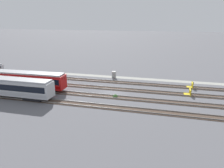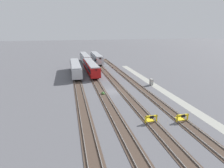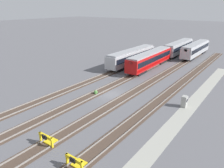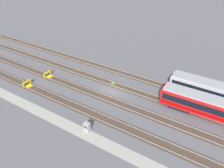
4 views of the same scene
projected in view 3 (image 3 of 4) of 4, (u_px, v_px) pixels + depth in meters
The scene contains 14 objects.
ground_plane at pixel (112, 95), 35.02m from camera, with size 400.00×400.00×0.00m, color #5B5B60.
service_walkway at pixel (183, 114), 28.67m from camera, with size 54.00×2.00×0.01m, color #9E9E93.
rail_track_nearest at pixel (153, 106), 31.04m from camera, with size 90.00×2.24×0.21m.
rail_track_near_inner at pixel (125, 98), 33.68m from camera, with size 90.00×2.24×0.21m.
rail_track_middle at pixel (100, 91), 36.33m from camera, with size 90.00×2.24×0.21m.
rail_track_far_inner at pixel (79, 85), 38.98m from camera, with size 90.00×2.24×0.21m.
subway_car_front_row_leftmost at pixel (150, 59), 49.60m from camera, with size 18.06×3.21×3.70m.
subway_car_front_row_left_inner at pixel (179, 47), 63.93m from camera, with size 18.06×3.21×3.70m.
subway_car_front_row_centre at pixel (196, 49), 61.31m from camera, with size 18.00×2.85×3.70m.
subway_car_front_row_right_inner at pixel (132, 56), 52.25m from camera, with size 18.01×2.91×3.70m.
bumper_stop_nearest_track at pixel (76, 162), 19.10m from camera, with size 1.35×2.00×1.22m.
bumper_stop_near_inner_track at pixel (48, 139), 22.39m from camera, with size 1.35×2.00×1.22m.
electrical_cabinet at pixel (184, 101), 30.56m from camera, with size 0.90×0.73×1.60m.
weed_clump at pixel (96, 92), 35.32m from camera, with size 0.92×0.70×0.64m.
Camera 3 is at (-26.31, -18.92, 13.40)m, focal length 35.00 mm.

